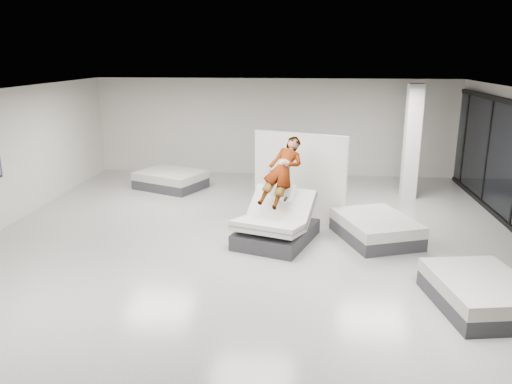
% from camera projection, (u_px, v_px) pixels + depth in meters
% --- Properties ---
extents(room, '(14.00, 14.04, 3.20)m').
position_uv_depth(room, '(252.00, 177.00, 9.95)').
color(room, '#B5B2AB').
rests_on(room, ground).
extents(hero_bed, '(1.93, 2.21, 1.20)m').
position_uv_depth(hero_bed, '(276.00, 226.00, 10.83)').
color(hero_bed, '#343438').
rests_on(hero_bed, floor).
extents(person, '(1.14, 1.76, 1.43)m').
position_uv_depth(person, '(282.00, 184.00, 10.89)').
color(person, slate).
rests_on(person, hero_bed).
extents(remote, '(0.09, 0.15, 0.08)m').
position_uv_depth(remote, '(286.00, 199.00, 10.55)').
color(remote, black).
rests_on(remote, person).
extents(divider_panel, '(2.26, 0.94, 2.16)m').
position_uv_depth(divider_panel, '(299.00, 177.00, 12.13)').
color(divider_panel, silver).
rests_on(divider_panel, floor).
extents(flat_bed_right_far, '(1.97, 2.25, 0.52)m').
position_uv_depth(flat_bed_right_far, '(376.00, 228.00, 11.00)').
color(flat_bed_right_far, '#343438').
rests_on(flat_bed_right_far, floor).
extents(flat_bed_right_near, '(1.67, 2.04, 0.50)m').
position_uv_depth(flat_bed_right_near, '(481.00, 293.00, 8.04)').
color(flat_bed_right_near, '#343438').
rests_on(flat_bed_right_near, floor).
extents(flat_bed_left_far, '(2.30, 2.05, 0.52)m').
position_uv_depth(flat_bed_left_far, '(171.00, 180.00, 15.21)').
color(flat_bed_left_far, '#343438').
rests_on(flat_bed_left_far, floor).
extents(column, '(0.40, 0.40, 3.20)m').
position_uv_depth(column, '(412.00, 142.00, 13.88)').
color(column, white).
rests_on(column, floor).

